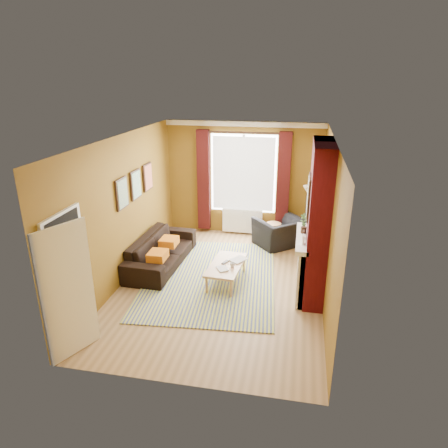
{
  "coord_description": "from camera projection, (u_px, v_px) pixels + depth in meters",
  "views": [
    {
      "loc": [
        1.37,
        -6.73,
        3.83
      ],
      "look_at": [
        0.0,
        0.25,
        1.15
      ],
      "focal_mm": 32.0,
      "sensor_mm": 36.0,
      "label": 1
    }
  ],
  "objects": [
    {
      "name": "coffee_table",
      "position": [
        226.0,
        266.0,
        7.72
      ],
      "size": [
        0.67,
        1.21,
        0.39
      ],
      "rotation": [
        0.0,
        0.0,
        -0.07
      ],
      "color": "tan",
      "rests_on": "ground"
    },
    {
      "name": "mug",
      "position": [
        232.0,
        265.0,
        7.56
      ],
      "size": [
        0.13,
        0.13,
        0.09
      ],
      "primitive_type": "imported",
      "rotation": [
        0.0,
        0.0,
        -0.47
      ],
      "color": "#999999",
      "rests_on": "coffee_table"
    },
    {
      "name": "floor_lamp",
      "position": [
        307.0,
        199.0,
        9.16
      ],
      "size": [
        0.28,
        0.28,
        1.45
      ],
      "rotation": [
        0.0,
        0.0,
        -0.44
      ],
      "color": "black",
      "rests_on": "ground"
    },
    {
      "name": "wicker_stool",
      "position": [
        273.0,
        232.0,
        9.71
      ],
      "size": [
        0.46,
        0.46,
        0.45
      ],
      "rotation": [
        0.0,
        0.0,
        -0.33
      ],
      "color": "olive",
      "rests_on": "ground"
    },
    {
      "name": "tv_remote",
      "position": [
        225.0,
        262.0,
        7.74
      ],
      "size": [
        0.12,
        0.18,
        0.02
      ],
      "rotation": [
        0.0,
        0.0,
        -0.4
      ],
      "color": "#27272A",
      "rests_on": "coffee_table"
    },
    {
      "name": "room_walls",
      "position": [
        258.0,
        214.0,
        7.42
      ],
      "size": [
        3.82,
        5.54,
        2.83
      ],
      "color": "brown",
      "rests_on": "ground"
    },
    {
      "name": "striped_rug",
      "position": [
        211.0,
        277.0,
        8.0
      ],
      "size": [
        2.8,
        3.69,
        0.02
      ],
      "rotation": [
        0.0,
        0.0,
        0.08
      ],
      "color": "#33428D",
      "rests_on": "ground"
    },
    {
      "name": "sofa",
      "position": [
        161.0,
        251.0,
        8.44
      ],
      "size": [
        0.95,
        2.24,
        0.64
      ],
      "primitive_type": "imported",
      "rotation": [
        0.0,
        0.0,
        1.53
      ],
      "color": "black",
      "rests_on": "ground"
    },
    {
      "name": "book_a",
      "position": [
        218.0,
        270.0,
        7.45
      ],
      "size": [
        0.29,
        0.31,
        0.02
      ],
      "primitive_type": "imported",
      "rotation": [
        0.0,
        0.0,
        0.56
      ],
      "color": "#999999",
      "rests_on": "coffee_table"
    },
    {
      "name": "ground",
      "position": [
        222.0,
        284.0,
        7.77
      ],
      "size": [
        5.5,
        5.5,
        0.0
      ],
      "primitive_type": "plane",
      "color": "olive",
      "rests_on": "ground"
    },
    {
      "name": "book_b",
      "position": [
        234.0,
        258.0,
        7.93
      ],
      "size": [
        0.39,
        0.41,
        0.03
      ],
      "primitive_type": "imported",
      "rotation": [
        0.0,
        0.0,
        -0.6
      ],
      "color": "#999999",
      "rests_on": "coffee_table"
    },
    {
      "name": "armchair",
      "position": [
        279.0,
        232.0,
        9.4
      ],
      "size": [
        1.37,
        1.36,
        0.67
      ],
      "primitive_type": "imported",
      "rotation": [
        0.0,
        0.0,
        3.83
      ],
      "color": "black",
      "rests_on": "ground"
    }
  ]
}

